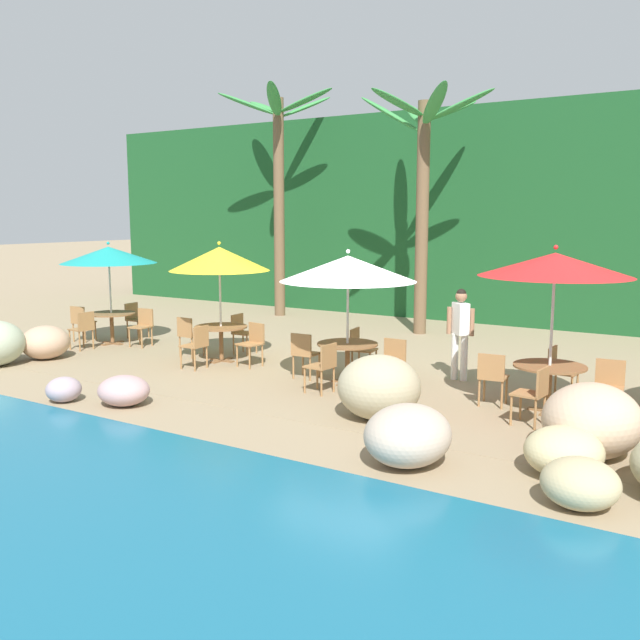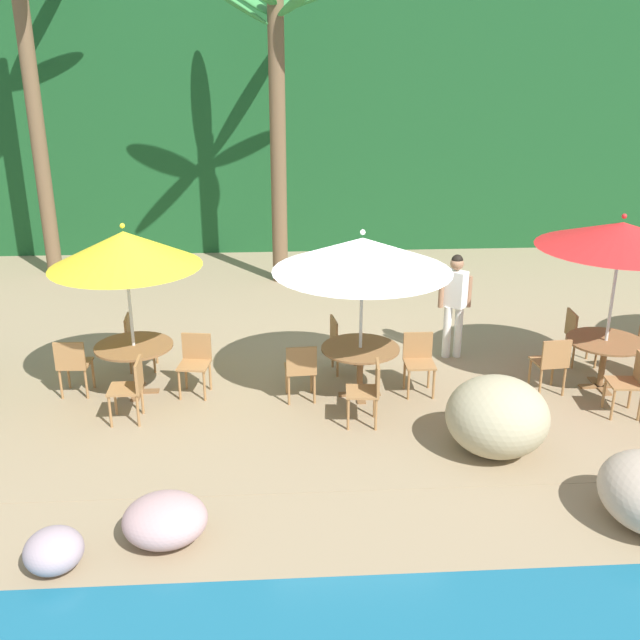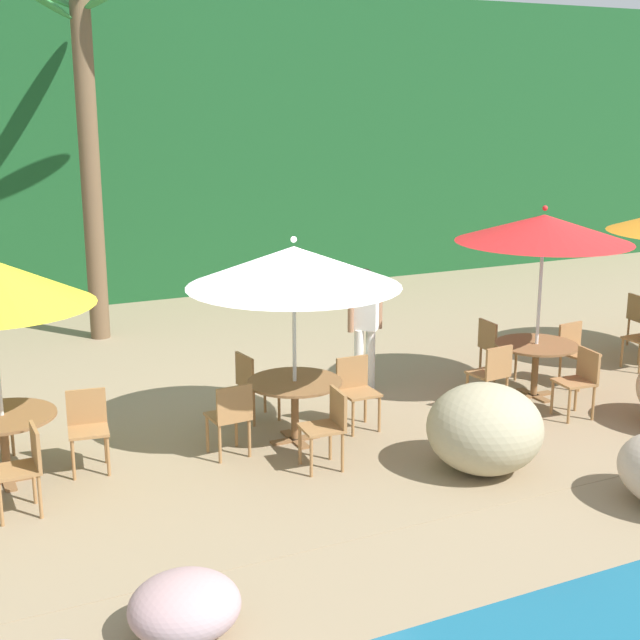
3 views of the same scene
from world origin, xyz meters
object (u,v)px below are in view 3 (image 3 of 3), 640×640
(dining_table_white, at_px, (295,391))
(chair_white_seaward, at_px, (356,387))
(dining_table_yellow, at_px, (3,426))
(palm_tree_second, at_px, (85,86))
(chair_yellow_seaward, at_px, (88,424))
(chair_white_left, at_px, (231,414))
(umbrella_white, at_px, (294,267))
(chair_red_seaward, at_px, (575,349))
(chair_white_inland, at_px, (253,381))
(dining_table_red, at_px, (536,353))
(chair_red_right, at_px, (580,378))
(chair_white_right, at_px, (329,423))
(waiter_in_white, at_px, (365,320))
(chair_red_inland, at_px, (493,345))
(chair_yellow_right, at_px, (25,464))
(umbrella_red, at_px, (544,229))
(chair_red_left, at_px, (492,372))

(dining_table_white, distance_m, chair_white_seaward, 0.86)
(dining_table_yellow, height_order, palm_tree_second, palm_tree_second)
(chair_yellow_seaward, xyz_separation_m, dining_table_white, (2.33, -0.24, 0.10))
(dining_table_yellow, relative_size, chair_white_left, 1.26)
(chair_yellow_seaward, bearing_deg, umbrella_white, -5.99)
(dining_table_yellow, distance_m, chair_red_seaward, 7.57)
(palm_tree_second, bearing_deg, chair_white_inland, -79.86)
(dining_table_red, xyz_separation_m, chair_red_right, (0.01, -0.85, -0.10))
(chair_white_right, distance_m, waiter_in_white, 2.73)
(waiter_in_white, bearing_deg, dining_table_white, -141.46)
(dining_table_white, distance_m, chair_red_inland, 3.61)
(dining_table_white, xyz_separation_m, chair_red_right, (3.55, -0.81, -0.10))
(dining_table_yellow, relative_size, chair_white_inland, 1.26)
(chair_yellow_right, distance_m, dining_table_white, 3.14)
(palm_tree_second, bearing_deg, chair_white_seaward, -71.02)
(palm_tree_second, bearing_deg, chair_red_right, -54.41)
(chair_white_seaward, bearing_deg, umbrella_red, -0.87)
(chair_yellow_seaward, bearing_deg, chair_red_seaward, -0.20)
(chair_white_right, height_order, chair_red_inland, same)
(dining_table_yellow, bearing_deg, chair_white_seaward, -2.78)
(chair_yellow_seaward, bearing_deg, dining_table_yellow, 177.61)
(chair_white_left, distance_m, chair_white_right, 1.11)
(waiter_in_white, bearing_deg, chair_red_inland, -12.20)
(dining_table_yellow, xyz_separation_m, chair_white_seaward, (4.03, -0.20, -0.10))
(chair_white_left, relative_size, waiter_in_white, 0.51)
(chair_white_inland, bearing_deg, dining_table_red, -11.88)
(chair_yellow_right, height_order, umbrella_white, umbrella_white)
(chair_white_seaward, height_order, palm_tree_second, palm_tree_second)
(chair_white_left, height_order, umbrella_red, umbrella_red)
(dining_table_white, xyz_separation_m, dining_table_red, (3.55, 0.04, 0.00))
(dining_table_white, relative_size, chair_white_right, 1.26)
(chair_yellow_seaward, xyz_separation_m, chair_white_left, (1.49, -0.39, 0.00))
(chair_red_seaward, xyz_separation_m, palm_tree_second, (-5.44, 5.41, 3.58))
(chair_red_seaward, distance_m, chair_red_right, 1.32)
(dining_table_yellow, relative_size, umbrella_red, 0.43)
(chair_red_inland, bearing_deg, palm_tree_second, 133.87)
(chair_yellow_seaward, xyz_separation_m, waiter_in_white, (3.96, 1.05, 0.47))
(chair_white_seaward, xyz_separation_m, chair_white_right, (-0.83, -0.94, 0.00))
(chair_white_inland, bearing_deg, chair_white_left, -123.35)
(dining_table_yellow, relative_size, waiter_in_white, 0.65)
(chair_yellow_right, relative_size, palm_tree_second, 0.14)
(umbrella_white, relative_size, chair_red_seaward, 2.80)
(dining_table_yellow, distance_m, chair_red_right, 6.83)
(dining_table_white, height_order, chair_red_inland, chair_red_inland)
(dining_table_yellow, xyz_separation_m, chair_yellow_right, (0.10, -0.85, -0.10))
(chair_yellow_right, bearing_deg, palm_tree_second, 71.88)
(dining_table_yellow, xyz_separation_m, chair_red_left, (5.89, -0.41, -0.10))
(chair_yellow_right, relative_size, umbrella_white, 0.36)
(chair_white_right, xyz_separation_m, palm_tree_second, (-1.08, 6.48, 3.58))
(chair_white_seaward, relative_size, chair_white_right, 1.00)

